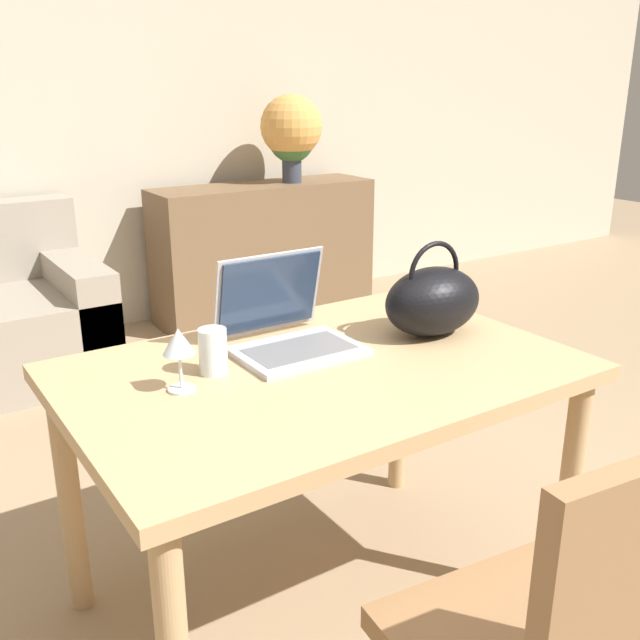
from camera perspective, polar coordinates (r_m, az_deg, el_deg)
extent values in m
cube|color=#BCB29E|center=(4.21, -20.62, 16.80)|extent=(10.00, 0.06, 2.70)
cube|color=tan|center=(1.80, 0.11, -4.20)|extent=(1.26, 0.84, 0.04)
cylinder|color=tan|center=(2.10, 19.32, -12.94)|extent=(0.06, 0.06, 0.68)
cylinder|color=tan|center=(2.07, -19.38, -13.36)|extent=(0.06, 0.06, 0.68)
cylinder|color=tan|center=(2.53, 6.37, -6.32)|extent=(0.06, 0.06, 0.68)
cube|color=gray|center=(3.85, -18.83, 0.67)|extent=(0.20, 0.86, 0.56)
cube|color=brown|center=(4.43, -4.42, 5.57)|extent=(1.37, 0.40, 0.81)
cube|color=#ADADB2|center=(1.86, -1.75, -2.50)|extent=(0.32, 0.24, 0.02)
cube|color=slate|center=(1.86, -1.66, -2.31)|extent=(0.27, 0.15, 0.00)
cube|color=#ADADB2|center=(1.95, -4.15, 2.17)|extent=(0.32, 0.06, 0.23)
cube|color=#23334C|center=(1.94, -4.04, 2.16)|extent=(0.29, 0.06, 0.21)
cylinder|color=silver|center=(1.75, -8.56, -2.49)|extent=(0.07, 0.07, 0.11)
cylinder|color=silver|center=(1.68, -11.00, -5.45)|extent=(0.06, 0.06, 0.01)
cylinder|color=silver|center=(1.66, -11.10, -4.02)|extent=(0.01, 0.01, 0.08)
cone|color=silver|center=(1.64, -11.25, -1.67)|extent=(0.08, 0.08, 0.06)
ellipsoid|color=black|center=(2.01, 9.00, 1.49)|extent=(0.30, 0.20, 0.19)
torus|color=black|center=(1.98, 9.12, 3.74)|extent=(0.18, 0.01, 0.18)
cylinder|color=#333847|center=(4.40, -2.27, 12.18)|extent=(0.12, 0.12, 0.19)
sphere|color=#3D6B38|center=(4.39, -2.30, 14.27)|extent=(0.28, 0.28, 0.28)
sphere|color=#D6994C|center=(4.38, -2.31, 15.23)|extent=(0.37, 0.37, 0.37)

